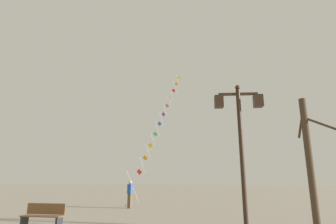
% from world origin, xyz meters
% --- Properties ---
extents(ground_plane, '(160.00, 160.00, 0.00)m').
position_xyz_m(ground_plane, '(0.00, 20.00, 0.00)').
color(ground_plane, gray).
extents(twin_lantern_lamp_post, '(1.55, 0.28, 4.83)m').
position_xyz_m(twin_lantern_lamp_post, '(2.70, 8.38, 3.35)').
color(twin_lantern_lamp_post, black).
rests_on(twin_lantern_lamp_post, ground_plane).
extents(kite_train, '(3.63, 11.27, 13.63)m').
position_xyz_m(kite_train, '(-1.32, 24.64, 7.27)').
color(kite_train, brown).
rests_on(kite_train, ground_plane).
extents(kite_flyer, '(0.31, 0.63, 1.71)m').
position_xyz_m(kite_flyer, '(-2.70, 17.76, 0.90)').
color(kite_flyer, brown).
rests_on(kite_flyer, ground_plane).
extents(bare_tree, '(1.16, 1.57, 4.90)m').
position_xyz_m(bare_tree, '(5.61, 10.40, 2.57)').
color(bare_tree, '#423323').
rests_on(bare_tree, ground_plane).
extents(park_bench, '(1.64, 0.63, 0.89)m').
position_xyz_m(park_bench, '(-4.46, 10.23, 0.45)').
color(park_bench, brown).
rests_on(park_bench, ground_plane).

